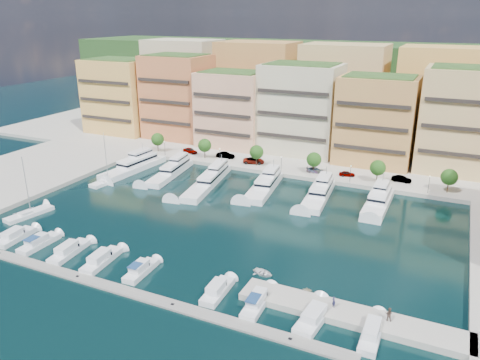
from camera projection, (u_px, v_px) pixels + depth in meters
The scene contains 53 objects.
ground at pixel (228, 220), 95.87m from camera, with size 400.00×400.00×0.00m, color black.
north_quay at pixel (315, 147), 148.73m from camera, with size 220.00×64.00×2.00m, color #9E998E.
hillside at pixel (349, 118), 189.65m from camera, with size 240.00×40.00×58.00m, color #1D3817.
south_pontoon at pixel (123, 291), 71.49m from camera, with size 72.00×2.20×0.35m, color gray.
finger_pier at pixel (350, 318), 65.14m from camera, with size 32.00×5.00×2.00m, color #9E998E.
apartment_0 at pixel (120, 96), 160.35m from camera, with size 22.00×16.50×24.80m.
apartment_1 at pixel (178, 97), 152.93m from camera, with size 20.00×16.50×26.80m.
apartment_2 at pixel (233, 109), 143.52m from camera, with size 20.00×15.50×22.80m.
apartment_3 at pixel (301, 109), 136.34m from camera, with size 22.00×16.50×25.80m.
apartment_4 at pixel (376, 120), 126.19m from camera, with size 20.00×15.50×23.80m.
apartment_5 at pixel (467, 121), 118.61m from camera, with size 22.00×16.50×26.80m.
backblock_0 at pixel (184, 81), 175.52m from camera, with size 26.00×18.00×30.00m, color beige.
backblock_1 at pixel (258, 86), 163.54m from camera, with size 26.00×18.00×30.00m, color tan.
backblock_2 at pixel (343, 92), 151.57m from camera, with size 26.00×18.00×30.00m, color tan.
backblock_3 at pixel (442, 99), 139.59m from camera, with size 26.00×18.00×30.00m, color #E6A854.
tree_0 at pixel (158, 139), 138.80m from camera, with size 3.80×3.80×5.65m.
tree_1 at pixel (205, 145), 132.41m from camera, with size 3.80×3.80×5.65m.
tree_2 at pixel (257, 152), 126.02m from camera, with size 3.80×3.80×5.65m.
tree_3 at pixel (314, 160), 119.64m from camera, with size 3.80×3.80×5.65m.
tree_4 at pixel (378, 168), 113.25m from camera, with size 3.80×3.80×5.65m.
tree_5 at pixel (449, 177), 106.86m from camera, with size 3.80×3.80×5.65m.
lamppost_0 at pixel (165, 146), 135.55m from camera, with size 0.30×0.30×4.20m.
lamppost_1 at pixel (220, 153), 128.36m from camera, with size 0.30×0.30×4.20m.
lamppost_2 at pixel (281, 161), 121.18m from camera, with size 0.30×0.30×4.20m.
lamppost_3 at pixel (351, 171), 113.99m from camera, with size 0.30×0.30×4.20m.
lamppost_4 at pixel (429, 181), 106.81m from camera, with size 0.30×0.30×4.20m.
yacht_0 at pixel (135, 165), 126.60m from camera, with size 6.70×22.19×7.30m.
yacht_1 at pixel (172, 171), 122.48m from camera, with size 6.80×21.14×7.30m.
yacht_2 at pixel (209, 180), 115.83m from camera, with size 8.14×25.63×7.30m.
yacht_3 at pixel (265, 185), 112.45m from camera, with size 7.06×20.14×7.30m.
yacht_4 at pixel (319, 193), 107.21m from camera, with size 6.20×19.81×7.30m.
yacht_5 at pixel (379, 201), 102.88m from camera, with size 4.61×17.15×7.30m.
cruiser_0 at pixel (15, 237), 87.64m from camera, with size 3.46×8.22×2.55m.
cruiser_1 at pixel (39, 243), 85.18m from camera, with size 2.64×8.27×2.66m.
cruiser_2 at pixel (69, 251), 82.30m from camera, with size 3.51×9.12×2.55m.
cruiser_3 at pixel (102, 260), 79.39m from camera, with size 3.50×9.20×2.55m.
cruiser_4 at pixel (141, 271), 76.14m from camera, with size 2.74×7.49×2.66m.
cruiser_6 at pixel (217, 291), 70.54m from camera, with size 2.81×7.72×2.55m.
cruiser_7 at pixel (258, 302), 67.85m from camera, with size 2.73×9.01×2.66m.
cruiser_8 at pixel (314, 317), 64.50m from camera, with size 3.76×9.09×2.55m.
cruiser_9 at pixel (372, 333), 61.37m from camera, with size 2.47×9.09×2.55m.
sailboat_2 at pixel (107, 182), 116.92m from camera, with size 3.96×9.74×13.20m.
sailboat_0 at pixel (29, 214), 97.98m from camera, with size 4.64×10.46×13.20m.
tender_0 at pixel (263, 273), 75.92m from camera, with size 2.51×3.52×0.73m, color white.
tender_1 at pixel (307, 290), 71.20m from camera, with size 1.25×1.45×0.76m, color beige.
car_0 at pixel (190, 150), 138.12m from camera, with size 1.89×4.69×1.60m, color gray.
car_1 at pixel (225, 155), 133.38m from camera, with size 1.81×5.18×1.71m, color gray.
car_2 at pixel (254, 161), 128.62m from camera, with size 2.69×5.82×1.62m, color gray.
car_3 at pixel (315, 170), 121.22m from camera, with size 1.87×4.60×1.33m, color gray.
car_4 at pixel (347, 174), 118.59m from camera, with size 1.59×3.94×1.34m, color gray.
car_5 at pixel (401, 179), 114.54m from camera, with size 1.62×4.66×1.54m, color gray.
person_0 at pixel (334, 302), 65.74m from camera, with size 0.61×0.40×1.67m, color #232346.
person_1 at pixel (389, 314), 62.81m from camera, with size 0.96×0.75×1.97m, color #49352C.
Camera 1 is at (39.34, -78.14, 40.16)m, focal length 35.00 mm.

